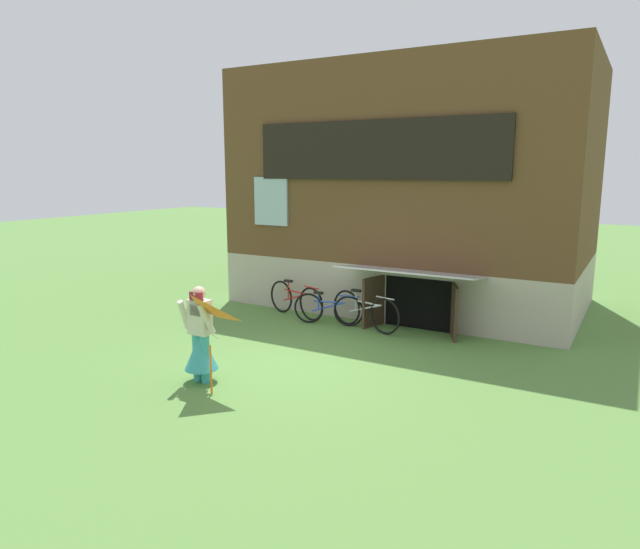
{
  "coord_description": "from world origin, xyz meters",
  "views": [
    {
      "loc": [
        4.94,
        -7.83,
        3.24
      ],
      "look_at": [
        0.09,
        0.59,
        1.43
      ],
      "focal_mm": 31.85,
      "sensor_mm": 36.0,
      "label": 1
    }
  ],
  "objects_px": {
    "bicycle_blue": "(328,309)",
    "bicycle_red": "(296,299)",
    "kite": "(191,319)",
    "bicycle_silver": "(365,311)",
    "person": "(200,342)"
  },
  "relations": [
    {
      "from": "bicycle_blue",
      "to": "kite",
      "type": "bearing_deg",
      "value": -100.2
    },
    {
      "from": "person",
      "to": "kite",
      "type": "height_order",
      "value": "person"
    },
    {
      "from": "kite",
      "to": "bicycle_silver",
      "type": "relative_size",
      "value": 0.82
    },
    {
      "from": "bicycle_silver",
      "to": "bicycle_red",
      "type": "xyz_separation_m",
      "value": [
        -1.79,
        0.18,
        -0.0
      ]
    },
    {
      "from": "kite",
      "to": "bicycle_silver",
      "type": "xyz_separation_m",
      "value": [
        0.63,
        4.4,
        -0.77
      ]
    },
    {
      "from": "bicycle_blue",
      "to": "bicycle_red",
      "type": "xyz_separation_m",
      "value": [
        -0.97,
        0.24,
        0.04
      ]
    },
    {
      "from": "kite",
      "to": "bicycle_silver",
      "type": "distance_m",
      "value": 4.51
    },
    {
      "from": "bicycle_silver",
      "to": "bicycle_blue",
      "type": "xyz_separation_m",
      "value": [
        -0.82,
        -0.07,
        -0.05
      ]
    },
    {
      "from": "bicycle_blue",
      "to": "bicycle_red",
      "type": "bearing_deg",
      "value": 153.07
    },
    {
      "from": "bicycle_blue",
      "to": "bicycle_red",
      "type": "relative_size",
      "value": 0.89
    },
    {
      "from": "person",
      "to": "kite",
      "type": "bearing_deg",
      "value": -66.09
    },
    {
      "from": "person",
      "to": "bicycle_blue",
      "type": "distance_m",
      "value": 3.86
    },
    {
      "from": "person",
      "to": "bicycle_blue",
      "type": "height_order",
      "value": "person"
    },
    {
      "from": "person",
      "to": "bicycle_silver",
      "type": "distance_m",
      "value": 4.03
    },
    {
      "from": "bicycle_blue",
      "to": "person",
      "type": "bearing_deg",
      "value": -104.28
    }
  ]
}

